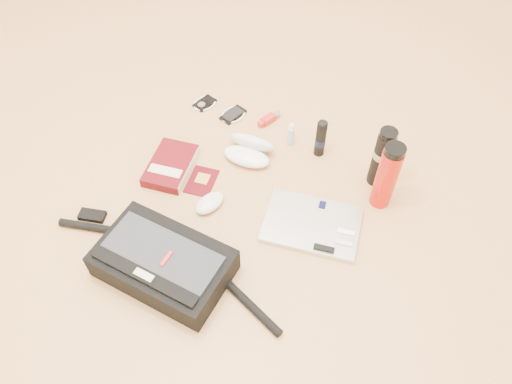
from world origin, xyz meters
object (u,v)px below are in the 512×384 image
book (171,166)px  thermos_red (387,176)px  messenger_bag (163,263)px  thermos_black (382,157)px  laptop (312,225)px

book → thermos_red: 0.77m
messenger_bag → thermos_black: bearing=55.6°
thermos_black → laptop: bearing=-104.7°
thermos_black → thermos_red: (0.06, -0.08, 0.01)m
laptop → book: book is taller
book → thermos_black: size_ratio=1.03×
messenger_bag → book: messenger_bag is taller
book → thermos_red: size_ratio=0.94×
thermos_black → thermos_red: size_ratio=0.91×
messenger_bag → book: bearing=121.5°
messenger_bag → thermos_black: 0.82m
laptop → messenger_bag: bearing=-144.8°
messenger_bag → book: 0.43m
thermos_black → messenger_bag: bearing=-117.2°
laptop → thermos_black: thermos_black is taller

